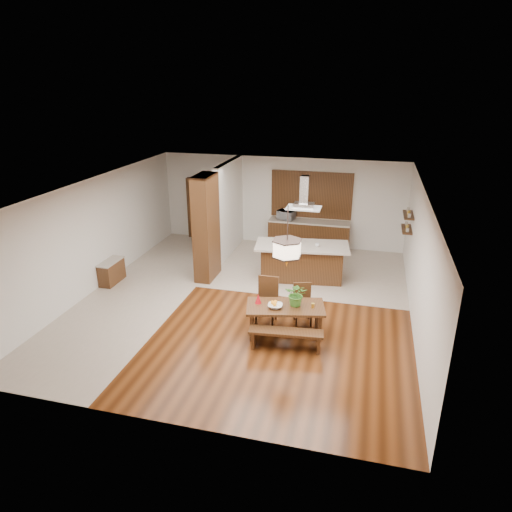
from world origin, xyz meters
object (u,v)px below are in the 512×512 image
(microwave, at_px, (286,215))
(dining_bench, at_px, (286,340))
(dining_chair_left, at_px, (266,301))
(pendant_lantern, at_px, (287,237))
(dining_chair_right, at_px, (303,305))
(range_hood, at_px, (304,192))
(foliage_plant, at_px, (297,294))
(dining_table, at_px, (285,313))
(fruit_bowl, at_px, (275,306))
(hallway_console, at_px, (112,272))
(island_cup, at_px, (317,245))
(kitchen_island, at_px, (302,261))

(microwave, bearing_deg, dining_bench, -61.05)
(dining_chair_left, distance_m, pendant_lantern, 1.83)
(dining_chair_right, xyz_separation_m, microwave, (-1.34, 4.88, 0.64))
(pendant_lantern, bearing_deg, range_hood, 92.29)
(microwave, bearing_deg, foliage_plant, -58.82)
(dining_table, relative_size, fruit_bowl, 5.81)
(hallway_console, distance_m, pendant_lantern, 5.65)
(hallway_console, xyz_separation_m, microwave, (4.05, 3.97, 0.78))
(pendant_lantern, bearing_deg, island_cup, 84.22)
(hallway_console, bearing_deg, range_hood, 16.86)
(hallway_console, xyz_separation_m, fruit_bowl, (4.90, -1.62, 0.41))
(dining_bench, relative_size, foliage_plant, 2.91)
(dining_chair_left, bearing_deg, foliage_plant, -24.51)
(pendant_lantern, bearing_deg, dining_table, 135.00)
(dining_chair_left, distance_m, dining_chair_right, 0.83)
(dining_bench, distance_m, pendant_lantern, 2.12)
(kitchen_island, bearing_deg, range_hood, 82.39)
(hallway_console, height_order, dining_chair_right, dining_chair_right)
(dining_table, bearing_deg, microwave, 100.82)
(foliage_plant, bearing_deg, island_cup, 88.52)
(pendant_lantern, bearing_deg, kitchen_island, 92.29)
(dining_bench, height_order, dining_chair_right, dining_chair_right)
(dining_bench, bearing_deg, microwave, 101.00)
(hallway_console, distance_m, foliage_plant, 5.53)
(dining_bench, xyz_separation_m, kitchen_island, (-0.25, 3.58, 0.32))
(island_cup, relative_size, microwave, 0.22)
(dining_bench, bearing_deg, foliage_plant, 82.19)
(dining_table, xyz_separation_m, dining_chair_right, (0.29, 0.58, -0.04))
(dining_table, distance_m, dining_chair_left, 0.65)
(foliage_plant, relative_size, fruit_bowl, 1.70)
(island_cup, bearing_deg, fruit_bowl, -99.16)
(dining_bench, xyz_separation_m, dining_chair_left, (-0.64, 0.99, 0.32))
(hallway_console, distance_m, island_cup, 5.62)
(kitchen_island, bearing_deg, dining_chair_left, -106.26)
(dining_bench, height_order, kitchen_island, kitchen_island)
(foliage_plant, height_order, kitchen_island, foliage_plant)
(pendant_lantern, distance_m, island_cup, 3.15)
(island_cup, bearing_deg, range_hood, 167.59)
(island_cup, bearing_deg, dining_table, -95.78)
(pendant_lantern, xyz_separation_m, fruit_bowl, (-0.20, -0.13, -1.52))
(dining_chair_right, relative_size, foliage_plant, 1.76)
(pendant_lantern, distance_m, microwave, 5.68)
(dining_bench, bearing_deg, island_cup, 87.31)
(dining_bench, height_order, range_hood, range_hood)
(dining_chair_left, height_order, island_cup, island_cup)
(hallway_console, distance_m, dining_chair_left, 4.71)
(kitchen_island, relative_size, island_cup, 22.49)
(island_cup, bearing_deg, hallway_console, -165.27)
(dining_table, distance_m, dining_chair_right, 0.65)
(fruit_bowl, relative_size, microwave, 0.57)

